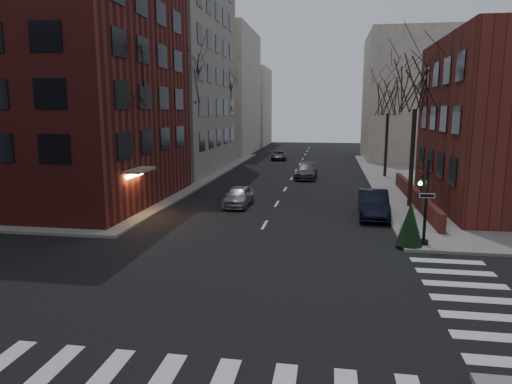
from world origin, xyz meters
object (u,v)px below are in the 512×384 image
tree_left_b (186,80)px  streetlamp_near (180,138)px  car_lane_far (279,155)px  tree_right_a (416,84)px  streetlamp_far (233,128)px  car_lane_gray (306,171)px  evergreen_shrub (410,224)px  parked_sedan (373,204)px  car_lane_silver (238,196)px  sandwich_board (405,229)px  tree_right_b (389,97)px  tree_left_c (224,96)px  traffic_signal (424,208)px  tree_left_a (126,75)px

tree_left_b → streetlamp_near: 6.18m
tree_left_b → car_lane_far: (5.79, 20.38, -8.33)m
tree_right_a → streetlamp_far: tree_right_a is taller
car_lane_gray → evergreen_shrub: 22.34m
streetlamp_near → streetlamp_far: 20.00m
car_lane_far → streetlamp_near: bearing=-106.1°
streetlamp_near → parked_sedan: streetlamp_near is taller
car_lane_silver → evergreen_shrub: (9.77, -8.11, 0.49)m
streetlamp_far → car_lane_silver: bearing=-77.2°
streetlamp_far → car_lane_silver: (5.73, -25.15, -3.56)m
sandwich_board → car_lane_silver: bearing=141.1°
tree_left_b → streetlamp_near: (0.60, -4.00, -4.68)m
streetlamp_near → evergreen_shrub: streetlamp_near is taller
tree_right_a → streetlamp_near: tree_right_a is taller
tree_right_b → car_lane_silver: tree_right_b is taller
tree_right_b → tree_left_c: bearing=155.6°
traffic_signal → tree_left_b: (-16.74, 17.01, 7.00)m
streetlamp_far → car_lane_gray: size_ratio=1.30×
tree_right_b → streetlamp_far: 20.01m
tree_left_a → tree_right_b: (17.60, 18.00, -0.88)m
tree_right_b → car_lane_far: size_ratio=2.18×
streetlamp_near → car_lane_silver: size_ratio=1.58×
car_lane_silver → streetlamp_near: bearing=139.9°
streetlamp_far → sandwich_board: streetlamp_far is taller
tree_left_a → car_lane_far: (5.79, 32.38, -7.89)m
tree_right_a → tree_right_b: bearing=90.0°
car_lane_gray → streetlamp_near: bearing=-137.7°
tree_right_a → tree_left_b: bearing=155.6°
tree_right_b → car_lane_gray: size_ratio=1.90×
streetlamp_near → sandwich_board: streetlamp_near is taller
parked_sedan → car_lane_far: size_ratio=1.16×
traffic_signal → tree_right_a: 10.92m
car_lane_silver → tree_left_c: bearing=107.2°
car_lane_gray → traffic_signal: bearing=-71.4°
tree_right_b → car_lane_silver: bearing=-126.7°
tree_right_b → car_lane_gray: tree_right_b is taller
tree_right_b → car_lane_silver: size_ratio=2.31×
tree_left_b → streetlamp_far: 16.68m
sandwich_board → streetlamp_near: bearing=138.5°
streetlamp_near → car_lane_gray: streetlamp_near is taller
streetlamp_near → parked_sedan: (14.40, -7.01, -3.43)m
parked_sedan → evergreen_shrub: (1.10, -6.25, 0.37)m
traffic_signal → sandwich_board: size_ratio=4.13×
car_lane_silver → evergreen_shrub: size_ratio=1.95×
traffic_signal → tree_left_a: (-16.74, 5.01, 6.56)m
car_lane_silver → tree_right_a: bearing=7.7°
car_lane_gray → car_lane_far: size_ratio=1.15×
tree_left_c → evergreen_shrub: tree_left_c is taller
tree_left_c → tree_right_b: bearing=-24.4°
traffic_signal → evergreen_shrub: (-0.64, -0.25, -0.74)m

